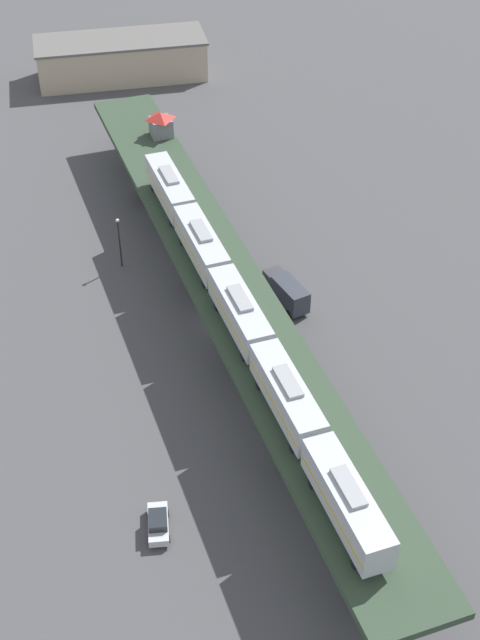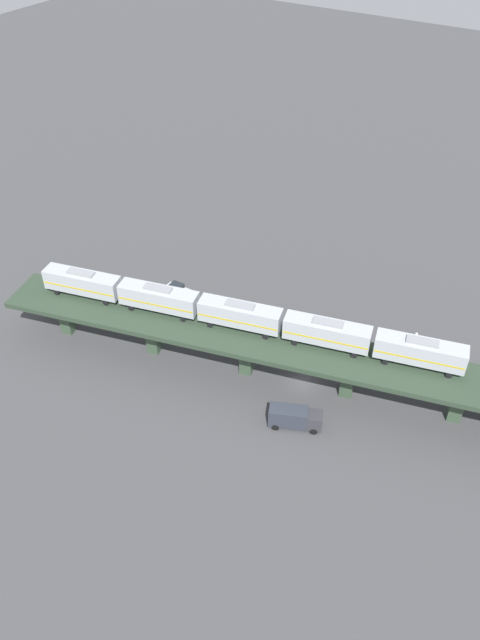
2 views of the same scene
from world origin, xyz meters
The scene contains 9 objects.
ground_plane centered at (0.00, 0.00, 0.00)m, with size 400.00×400.00×0.00m, color #424244.
elevated_viaduct centered at (0.04, -0.16, 6.00)m, with size 30.09×91.35×6.97m.
subway_train centered at (1.02, -10.04, 9.51)m, with size 17.59×61.27×4.45m.
signal_hut centered at (-5.51, 32.51, 8.77)m, with size 3.89×3.89×3.40m.
street_car_silver centered at (-8.17, -28.46, 0.94)m, with size 1.96×4.41×1.89m.
street_car_black centered at (-7.75, 27.10, 0.94)m, with size 2.91×4.72×1.89m.
delivery_truck centered at (7.76, 2.79, 1.76)m, with size 4.90×7.51×3.20m.
street_lamp centered at (-11.47, 12.15, 4.11)m, with size 0.44×0.44×6.94m.
warehouse_building centered at (-11.36, 67.65, 3.41)m, with size 29.48×13.15×6.80m.
Camera 1 is at (-5.91, -78.43, 65.21)m, focal length 50.00 mm.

